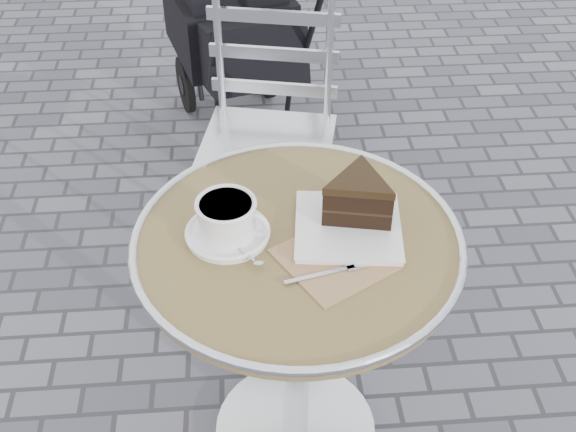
{
  "coord_description": "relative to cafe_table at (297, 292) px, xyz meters",
  "views": [
    {
      "loc": [
        -0.11,
        -1.14,
        1.77
      ],
      "look_at": [
        -0.02,
        0.02,
        0.78
      ],
      "focal_mm": 45.0,
      "sensor_mm": 36.0,
      "label": 1
    }
  ],
  "objects": [
    {
      "name": "bistro_chair",
      "position": [
        -0.01,
        0.81,
        -0.01
      ],
      "size": [
        0.48,
        0.48,
        0.91
      ],
      "rotation": [
        0.0,
        0.0,
        -0.21
      ],
      "color": "silver",
      "rests_on": "ground"
    },
    {
      "name": "cappuccino_set",
      "position": [
        -0.15,
        0.02,
        0.21
      ],
      "size": [
        0.18,
        0.2,
        0.09
      ],
      "rotation": [
        0.0,
        0.0,
        -0.42
      ],
      "color": "white",
      "rests_on": "cafe_table"
    },
    {
      "name": "ground",
      "position": [
        0.0,
        0.0,
        -0.57
      ],
      "size": [
        80.0,
        80.0,
        0.0
      ],
      "primitive_type": "plane",
      "color": "slate",
      "rests_on": "ground"
    },
    {
      "name": "cafe_table",
      "position": [
        0.0,
        0.0,
        0.0
      ],
      "size": [
        0.72,
        0.72,
        0.74
      ],
      "color": "silver",
      "rests_on": "ground"
    },
    {
      "name": "cake_plate_set",
      "position": [
        0.13,
        0.04,
        0.22
      ],
      "size": [
        0.32,
        0.38,
        0.12
      ],
      "rotation": [
        0.0,
        0.0,
        -0.11
      ],
      "color": "#A37959",
      "rests_on": "cafe_table"
    },
    {
      "name": "baby_stroller",
      "position": [
        -0.11,
        1.57,
        -0.15
      ],
      "size": [
        0.62,
        0.97,
        0.93
      ],
      "rotation": [
        0.0,
        0.0,
        0.27
      ],
      "color": "black",
      "rests_on": "ground"
    }
  ]
}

